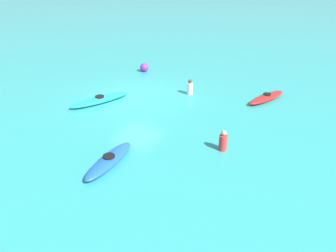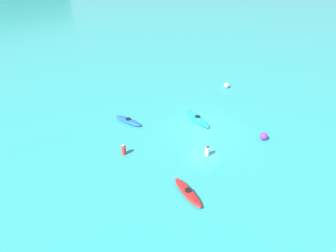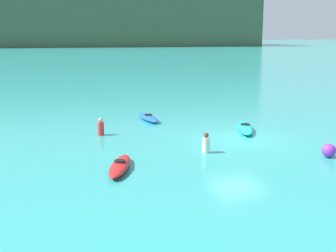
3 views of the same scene
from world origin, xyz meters
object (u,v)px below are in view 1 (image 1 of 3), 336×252
buoy_purple (144,67)px  person_near_shore (223,141)px  kayak_red (267,97)px  kayak_cyan (100,100)px  person_by_kayaks (190,88)px  kayak_blue (109,160)px

buoy_purple → person_near_shore: person_near_shore is taller
kayak_red → person_near_shore: bearing=85.2°
person_near_shore → kayak_cyan: bearing=-11.9°
kayak_red → buoy_purple: bearing=-8.3°
kayak_red → person_by_kayaks: bearing=15.7°
kayak_red → buoy_purple: 8.54m
kayak_red → person_near_shore: 5.95m
buoy_purple → person_by_kayaks: bearing=151.9°
kayak_blue → person_near_shore: 4.42m
kayak_blue → person_near_shore: size_ratio=3.14×
kayak_blue → kayak_red: same height
kayak_blue → kayak_red: size_ratio=0.95×
kayak_red → person_near_shore: (0.49, 5.92, 0.22)m
kayak_red → kayak_cyan: (7.77, 4.40, -0.00)m
kayak_cyan → person_near_shore: bearing=168.1°
kayak_blue → kayak_red: bearing=-113.8°
buoy_purple → person_near_shore: 10.70m
kayak_red → person_by_kayaks: person_by_kayaks is taller
kayak_cyan → buoy_purple: 5.67m
person_near_shore → person_by_kayaks: 5.95m
kayak_red → buoy_purple: (8.45, -1.24, 0.12)m
buoy_purple → person_by_kayaks: 5.02m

